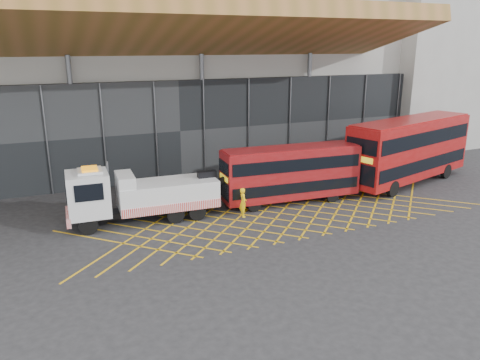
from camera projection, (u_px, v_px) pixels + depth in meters
name	position (u px, v px, depth m)	size (l,w,h in m)	color
ground_plane	(204.00, 230.00, 28.00)	(120.00, 120.00, 0.00)	#242426
road_markings	(286.00, 217.00, 30.13)	(27.96, 7.16, 0.01)	gold
construction_building	(155.00, 64.00, 42.44)	(55.00, 23.97, 18.00)	#9A9A94
east_building	(429.00, 51.00, 51.52)	(15.00, 12.00, 20.00)	gray
recovery_truck	(139.00, 195.00, 28.97)	(10.91, 3.02, 3.79)	black
bus_towed	(291.00, 172.00, 32.42)	(9.89, 2.95, 3.97)	maroon
bus_second	(410.00, 148.00, 36.89)	(12.96, 6.28, 5.16)	maroon
worker	(243.00, 202.00, 30.01)	(0.70, 0.46, 1.92)	yellow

